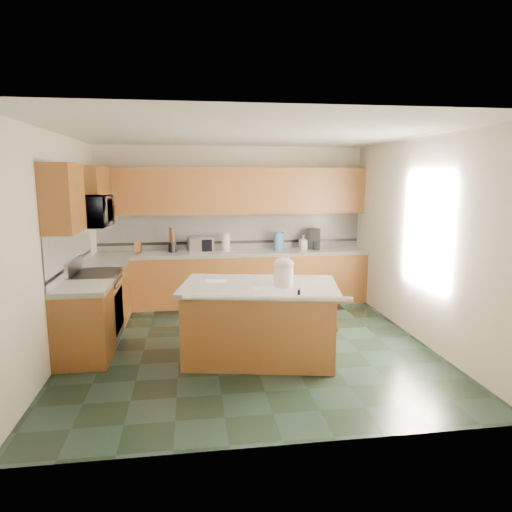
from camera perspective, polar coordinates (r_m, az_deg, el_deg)
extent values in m
plane|color=black|center=(6.11, -0.94, -11.01)|extent=(4.60, 4.60, 0.00)
plane|color=white|center=(5.73, -1.02, 15.11)|extent=(4.60, 4.60, 0.00)
cube|color=silver|center=(8.05, -3.07, 3.97)|extent=(4.60, 0.04, 2.70)
cube|color=silver|center=(3.51, 3.81, -3.76)|extent=(4.60, 0.04, 2.70)
cube|color=silver|center=(5.94, -23.78, 1.03)|extent=(0.04, 4.60, 2.70)
cube|color=silver|center=(6.48, 19.85, 1.95)|extent=(0.04, 4.60, 2.70)
cube|color=#4C260D|center=(7.89, -2.80, -2.93)|extent=(4.60, 0.60, 0.86)
cube|color=white|center=(7.80, -2.82, 0.37)|extent=(4.60, 0.64, 0.06)
cube|color=#4C260D|center=(7.83, -2.98, 8.13)|extent=(4.60, 0.33, 0.78)
cube|color=silver|center=(8.03, -3.04, 3.13)|extent=(4.60, 0.02, 0.63)
cube|color=black|center=(8.05, -3.02, 1.75)|extent=(4.60, 0.01, 0.05)
cube|color=#4C260D|center=(7.28, -18.16, -4.51)|extent=(0.60, 0.82, 0.86)
cube|color=white|center=(7.18, -18.36, -0.95)|extent=(0.64, 0.82, 0.06)
cube|color=#4C260D|center=(5.84, -20.72, -8.20)|extent=(0.60, 0.72, 0.86)
cube|color=white|center=(5.72, -21.00, -3.81)|extent=(0.64, 0.72, 0.06)
cube|color=silver|center=(6.47, -22.16, 0.77)|extent=(0.02, 2.30, 0.63)
cube|color=black|center=(6.50, -22.00, -0.92)|extent=(0.01, 2.30, 0.05)
cube|color=#4C260D|center=(7.23, -19.69, 7.43)|extent=(0.33, 1.09, 0.78)
cube|color=#4C260D|center=(5.61, -23.02, 6.67)|extent=(0.33, 0.72, 0.78)
cube|color=#B7B7BC|center=(6.53, -19.34, -6.13)|extent=(0.60, 0.76, 0.88)
cube|color=black|center=(6.49, -16.79, -6.46)|extent=(0.02, 0.68, 0.55)
cube|color=black|center=(6.42, -19.58, -2.18)|extent=(0.62, 0.78, 0.04)
cylinder|color=#B7B7BC|center=(6.39, -16.70, -3.18)|extent=(0.02, 0.66, 0.02)
cube|color=#B7B7BC|center=(6.45, -21.90, -1.17)|extent=(0.06, 0.76, 0.18)
imported|color=#B7B7BC|center=(6.31, -20.01, 5.24)|extent=(0.50, 0.73, 0.41)
cube|color=#4C260D|center=(5.56, 0.41, -8.44)|extent=(1.89, 1.31, 0.86)
cube|color=white|center=(5.43, 0.42, -3.83)|extent=(2.01, 1.42, 0.06)
cylinder|color=white|center=(4.91, 1.37, -5.32)|extent=(1.81, 0.41, 0.06)
cylinder|color=white|center=(5.31, 3.48, -2.58)|extent=(0.24, 0.24, 0.23)
ellipsoid|color=#D4A2A4|center=(5.28, 3.50, -1.01)|extent=(0.24, 0.24, 0.15)
cylinder|color=tan|center=(5.27, 3.50, -0.47)|extent=(0.08, 0.03, 0.03)
sphere|color=tan|center=(5.26, 3.09, -0.48)|extent=(0.04, 0.04, 0.04)
sphere|color=tan|center=(5.28, 3.92, -0.46)|extent=(0.04, 0.04, 0.04)
imported|color=#22B2A5|center=(5.51, 4.11, -1.58)|extent=(0.14, 0.14, 0.33)
cube|color=white|center=(5.24, 0.92, -3.98)|extent=(0.31, 0.24, 0.00)
cube|color=white|center=(5.60, -4.99, -3.13)|extent=(0.28, 0.22, 0.00)
cube|color=black|center=(4.99, 5.39, -4.64)|extent=(0.05, 0.10, 0.09)
cylinder|color=black|center=(4.94, 5.54, -5.03)|extent=(0.02, 0.07, 0.02)
cube|color=#472814|center=(7.85, -14.55, 1.07)|extent=(0.12, 0.15, 0.22)
cylinder|color=black|center=(7.83, -10.43, 1.11)|extent=(0.14, 0.14, 0.17)
cylinder|color=#472814|center=(7.80, -10.48, 2.65)|extent=(0.08, 0.08, 0.25)
cube|color=#B7B7BC|center=(7.79, -6.95, 1.42)|extent=(0.46, 0.35, 0.24)
cube|color=black|center=(7.66, -6.93, 1.27)|extent=(0.38, 0.01, 0.20)
cylinder|color=white|center=(7.86, -3.78, 1.79)|extent=(0.14, 0.14, 0.31)
cylinder|color=#B7B7BC|center=(7.88, -3.76, 0.73)|extent=(0.21, 0.21, 0.01)
cylinder|color=#4872B3|center=(7.94, 2.88, 1.84)|extent=(0.18, 0.18, 0.30)
cylinder|color=#4872B3|center=(7.92, 2.89, 3.06)|extent=(0.08, 0.08, 0.04)
cube|color=black|center=(8.10, 7.23, 2.14)|extent=(0.25, 0.27, 0.35)
cylinder|color=black|center=(8.07, 7.31, 1.36)|extent=(0.15, 0.15, 0.15)
imported|color=white|center=(8.03, 5.92, 1.74)|extent=(0.13, 0.13, 0.26)
cylinder|color=red|center=(8.01, 5.94, 2.76)|extent=(0.02, 0.02, 0.03)
cube|color=white|center=(6.27, 20.54, 3.05)|extent=(0.02, 1.40, 1.10)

